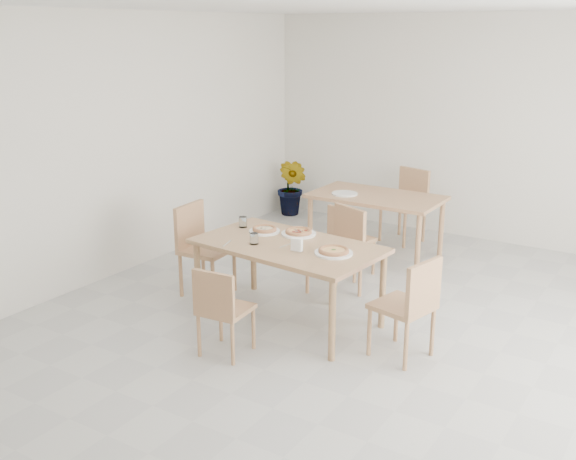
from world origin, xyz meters
The scene contains 21 objects.
main_table centered at (-0.73, 0.03, 0.68)m, with size 1.74×1.09×0.75m.
chair_south centered at (-0.80, -0.87, 0.45)m, with size 0.41×0.41×0.77m.
chair_north centered at (-0.64, 0.88, 0.52)m, with size 0.57×0.57×0.89m.
chair_west centered at (-1.86, 0.14, 0.53)m, with size 0.49×0.49×0.92m.
chair_east centered at (0.51, -0.08, 0.50)m, with size 0.51×0.51×0.87m.
plate_margherita centered at (-0.24, 0.00, 0.76)m, with size 0.33×0.33×0.02m, color white.
plate_mushroom centered at (-1.11, 0.21, 0.76)m, with size 0.30×0.30×0.02m, color white.
plate_pepperoni centered at (-0.79, 0.31, 0.76)m, with size 0.33×0.33×0.02m, color white.
pizza_margherita centered at (-0.24, 0.00, 0.78)m, with size 0.33×0.33×0.03m.
pizza_mushroom centered at (-1.11, 0.21, 0.78)m, with size 0.29×0.29×0.03m.
pizza_pepperoni centered at (-0.79, 0.31, 0.78)m, with size 0.30×0.30×0.03m.
tumbler_a centered at (-0.98, -0.15, 0.80)m, with size 0.08×0.08×0.10m, color white.
tumbler_b centered at (-1.38, 0.23, 0.80)m, with size 0.08×0.08×0.10m, color white.
napkin_holder centered at (-0.54, -0.13, 0.81)m, with size 0.11×0.06×0.12m.
fork_a centered at (-1.19, -0.27, 0.75)m, with size 0.02×0.19×0.01m, color silver.
fork_b centered at (-0.71, -0.04, 0.75)m, with size 0.01×0.17×0.01m, color silver.
second_table centered at (-0.84, 2.12, 0.67)m, with size 1.50×0.86×0.75m.
chair_back_s centered at (-0.80, 1.35, 0.46)m, with size 0.46×0.46×0.80m.
chair_back_n centered at (-0.79, 2.93, 0.53)m, with size 0.56×0.56×0.92m.
plate_empty centered at (-1.17, 1.95, 0.76)m, with size 0.30×0.30×0.02m, color white.
potted_plant centered at (-2.65, 3.15, 0.41)m, with size 0.46×0.37×0.83m, color #306B20.
Camera 1 is at (2.38, -4.83, 2.62)m, focal length 42.00 mm.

